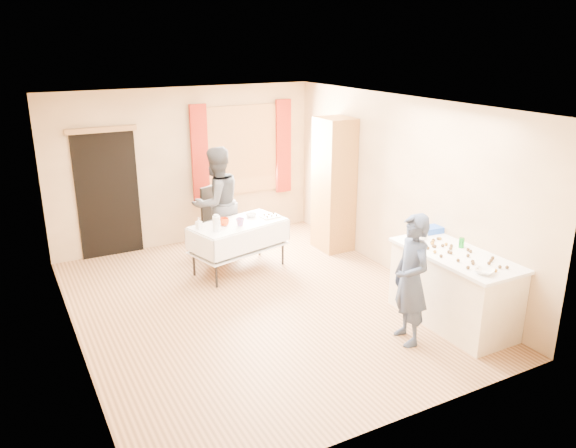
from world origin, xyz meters
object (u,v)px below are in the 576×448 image
counter (453,288)px  woman (217,203)px  cabinet (334,185)px  girl (411,280)px  party_table (239,242)px  chair (220,231)px

counter → woman: (-1.71, 3.42, 0.43)m
woman → cabinet: bearing=148.1°
girl → counter: bearing=108.0°
counter → party_table: 3.19m
cabinet → party_table: cabinet is taller
cabinet → party_table: bearing=-175.3°
cabinet → chair: 2.02m
girl → party_table: bearing=-152.2°
cabinet → woman: bearing=163.2°
cabinet → girl: size_ratio=1.41×
counter → woman: size_ratio=0.92×
chair → counter: bearing=-89.7°
cabinet → counter: (-0.10, -2.88, -0.63)m
chair → woman: 0.65m
cabinet → woman: (-1.81, 0.55, -0.20)m
cabinet → chair: cabinet is taller
cabinet → counter: size_ratio=1.33×
party_table → chair: bearing=71.8°
cabinet → woman: 1.90m
party_table → cabinet: bearing=-9.6°
party_table → girl: girl is taller
woman → counter: bearing=101.4°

